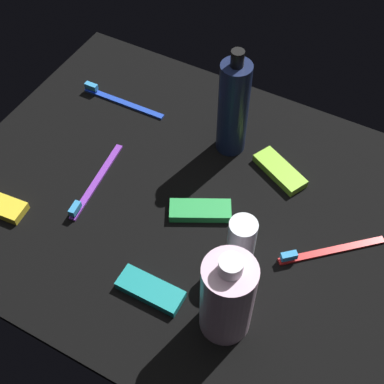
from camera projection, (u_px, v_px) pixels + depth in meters
The scene contains 10 objects.
ground_plane at pixel (192, 205), 91.52cm from camera, with size 84.00×64.00×1.20cm, color black.
lotion_bottle at pixel (233, 108), 91.31cm from camera, with size 5.38×5.38×21.71cm.
bodywash_bottle at pixel (227, 297), 71.53cm from camera, with size 7.43×7.43×17.68cm.
deodorant_stick at pixel (241, 243), 80.10cm from camera, with size 4.32×4.32×10.19cm, color silver.
toothbrush_red at pixel (326, 251), 84.50cm from camera, with size 14.20×12.91×2.10cm.
toothbrush_purple at pixel (94, 184), 92.73cm from camera, with size 3.31×18.02×2.10cm.
toothbrush_blue at pixel (119, 100), 105.77cm from camera, with size 18.02×1.57×2.10cm.
snack_bar_teal at pixel (150, 290), 80.15cm from camera, with size 10.40×4.00×1.50cm, color teal.
snack_bar_green at pixel (200, 210), 89.11cm from camera, with size 10.40×4.00×1.50cm, color green.
snack_bar_lime at pixel (280, 171), 94.38cm from camera, with size 10.40×4.00×1.50cm, color #8CD133.
Camera 1 is at (-25.55, 47.23, 73.54)cm, focal length 49.42 mm.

